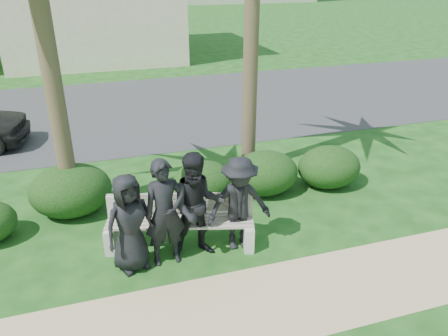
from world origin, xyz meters
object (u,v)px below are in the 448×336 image
at_px(man_c, 198,206).
at_px(man_a, 130,223).
at_px(man_b, 165,213).
at_px(park_bench, 180,225).
at_px(man_d, 239,204).

bearing_deg(man_c, man_a, -174.56).
distance_m(man_a, man_b, 0.56).
distance_m(man_a, man_c, 1.08).
relative_size(park_bench, man_a, 1.62).
bearing_deg(man_b, park_bench, 48.86).
relative_size(man_c, man_d, 1.10).
distance_m(man_a, man_d, 1.78).
bearing_deg(man_d, man_b, -175.52).
bearing_deg(man_c, park_bench, 129.68).
height_order(man_a, man_c, man_c).
distance_m(park_bench, man_c, 0.66).
bearing_deg(man_a, man_d, -19.11).
bearing_deg(park_bench, man_b, -111.65).
distance_m(man_b, man_c, 0.53).
relative_size(man_a, man_d, 0.98).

